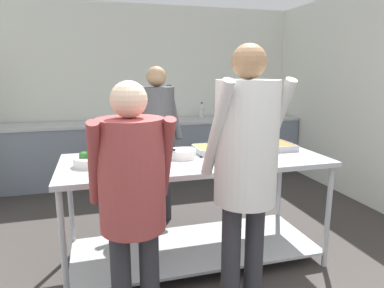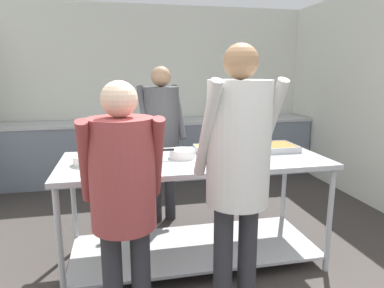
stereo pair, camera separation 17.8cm
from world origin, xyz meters
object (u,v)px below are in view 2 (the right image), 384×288
guest_serving_left (123,186)px  guest_serving_right (238,159)px  plate_stack (182,154)px  water_bottle (212,111)px  serving_tray_roast (220,149)px  cook_behind_counter (162,128)px  serving_tray_vegetables (271,148)px  broccoli_bowl (89,159)px  sauce_pan (138,155)px

guest_serving_left → guest_serving_right: size_ratio=0.88×
plate_stack → water_bottle: (0.95, 2.54, 0.05)m
plate_stack → serving_tray_roast: plate_stack is taller
water_bottle → guest_serving_left: bearing=-113.7°
guest_serving_left → cook_behind_counter: bearing=74.8°
serving_tray_roast → serving_tray_vegetables: 0.48m
plate_stack → serving_tray_roast: (0.37, 0.12, -0.01)m
guest_serving_left → guest_serving_right: guest_serving_right is taller
guest_serving_right → cook_behind_counter: 1.68m
plate_stack → guest_serving_right: guest_serving_right is taller
plate_stack → serving_tray_roast: bearing=18.7°
broccoli_bowl → cook_behind_counter: (0.69, 0.90, 0.07)m
serving_tray_vegetables → sauce_pan: bearing=-173.1°
serving_tray_roast → guest_serving_right: size_ratio=0.24×
guest_serving_right → guest_serving_left: bearing=176.5°
plate_stack → guest_serving_left: size_ratio=0.14×
serving_tray_roast → water_bottle: size_ratio=1.75×
serving_tray_roast → water_bottle: (0.59, 2.42, 0.06)m
guest_serving_right → broccoli_bowl: bearing=141.2°
serving_tray_roast → guest_serving_right: 0.96m
cook_behind_counter → serving_tray_vegetables: bearing=-40.0°
sauce_pan → serving_tray_vegetables: size_ratio=1.00×
sauce_pan → cook_behind_counter: cook_behind_counter is taller
broccoli_bowl → plate_stack: broccoli_bowl is taller
plate_stack → serving_tray_vegetables: size_ratio=0.51×
plate_stack → broccoli_bowl: bearing=-176.7°
sauce_pan → water_bottle: water_bottle is taller
guest_serving_left → cook_behind_counter: cook_behind_counter is taller
cook_behind_counter → water_bottle: size_ratio=6.80×
water_bottle → cook_behind_counter: bearing=-121.0°
broccoli_bowl → serving_tray_vegetables: 1.60m
serving_tray_roast → guest_serving_right: (-0.17, -0.93, 0.16)m
guest_serving_left → cook_behind_counter: 1.68m
serving_tray_vegetables → cook_behind_counter: (-0.90, 0.76, 0.09)m
broccoli_bowl → serving_tray_roast: size_ratio=0.56×
sauce_pan → plate_stack: (0.37, 0.05, -0.02)m
sauce_pan → guest_serving_left: 0.73m
cook_behind_counter → serving_tray_roast: bearing=-59.6°
serving_tray_vegetables → serving_tray_roast: bearing=176.7°
guest_serving_left → sauce_pan: bearing=79.3°
broccoli_bowl → water_bottle: bearing=56.6°
serving_tray_roast → guest_serving_left: guest_serving_left is taller
guest_serving_left → guest_serving_right: bearing=-3.5°
guest_serving_left → guest_serving_right: 0.72m
broccoli_bowl → sauce_pan: size_ratio=0.56×
serving_tray_roast → water_bottle: 2.49m
broccoli_bowl → plate_stack: size_ratio=1.10×
guest_serving_left → cook_behind_counter: (0.44, 1.62, 0.07)m
sauce_pan → plate_stack: size_ratio=1.97×
guest_serving_left → water_bottle: 3.61m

